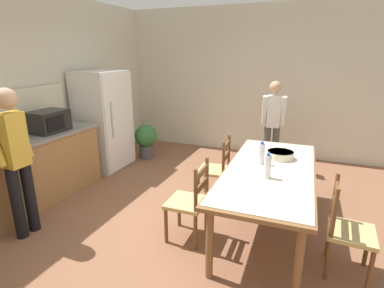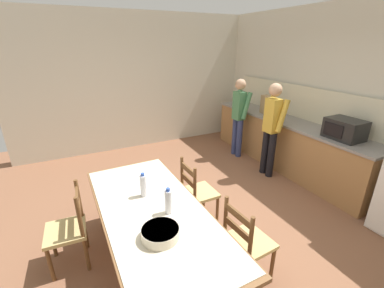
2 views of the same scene
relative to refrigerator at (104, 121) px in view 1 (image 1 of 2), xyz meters
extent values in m
plane|color=brown|center=(-1.37, -2.19, -0.86)|extent=(8.32, 8.32, 0.00)
cube|color=beige|center=(-1.37, 0.47, 0.59)|extent=(6.52, 0.12, 2.90)
cube|color=beige|center=(1.89, -2.19, 0.59)|extent=(0.12, 5.20, 2.90)
cube|color=white|center=(0.00, 0.01, 0.00)|extent=(0.82, 0.68, 1.71)
cube|color=white|center=(0.00, -0.34, 0.00)|extent=(0.79, 0.02, 1.65)
cylinder|color=#A5AAB2|center=(-0.25, -0.36, 0.09)|extent=(0.02, 0.02, 0.60)
cube|color=black|center=(-1.17, 0.02, 0.22)|extent=(0.50, 0.38, 0.30)
cube|color=black|center=(-1.22, -0.17, 0.22)|extent=(0.30, 0.01, 0.19)
cylinder|color=brown|center=(-2.00, -3.43, -0.50)|extent=(0.07, 0.07, 0.71)
cylinder|color=brown|center=(0.05, -3.39, -0.50)|extent=(0.07, 0.07, 0.71)
cylinder|color=brown|center=(-2.02, -2.67, -0.50)|extent=(0.07, 0.07, 0.71)
cylinder|color=brown|center=(0.04, -2.63, -0.50)|extent=(0.07, 0.07, 0.71)
cube|color=brown|center=(-0.98, -3.03, -0.13)|extent=(2.27, 1.00, 0.04)
cube|color=beige|center=(-0.98, -3.03, -0.11)|extent=(2.18, 0.96, 0.01)
cylinder|color=silver|center=(-1.26, -3.04, 0.02)|extent=(0.07, 0.07, 0.24)
cylinder|color=#2D51B2|center=(-1.26, -3.04, 0.15)|extent=(0.04, 0.04, 0.03)
cylinder|color=silver|center=(-0.87, -2.91, 0.02)|extent=(0.07, 0.07, 0.24)
cylinder|color=#2D51B2|center=(-0.87, -2.91, 0.15)|extent=(0.04, 0.04, 0.03)
cylinder|color=beige|center=(-0.59, -3.10, -0.06)|extent=(0.32, 0.32, 0.09)
cylinder|color=beige|center=(-0.59, -3.10, -0.02)|extent=(0.31, 0.31, 0.02)
cylinder|color=brown|center=(-1.33, -2.06, -0.65)|extent=(0.04, 0.04, 0.41)
cylinder|color=brown|center=(-1.69, -2.07, -0.65)|extent=(0.04, 0.04, 0.41)
cylinder|color=brown|center=(-1.32, -2.40, -0.65)|extent=(0.04, 0.04, 0.41)
cylinder|color=brown|center=(-1.68, -2.41, -0.65)|extent=(0.04, 0.04, 0.41)
cube|color=tan|center=(-1.50, -2.23, -0.43)|extent=(0.43, 0.41, 0.04)
cylinder|color=brown|center=(-1.32, -2.40, -0.18)|extent=(0.04, 0.04, 0.46)
cylinder|color=brown|center=(-1.68, -2.41, -0.18)|extent=(0.04, 0.04, 0.46)
cube|color=brown|center=(-1.50, -2.40, -0.05)|extent=(0.36, 0.03, 0.07)
cube|color=brown|center=(-1.50, -2.40, -0.20)|extent=(0.36, 0.03, 0.07)
cylinder|color=brown|center=(-1.66, -4.01, -0.65)|extent=(0.04, 0.04, 0.41)
cylinder|color=brown|center=(-1.30, -4.03, -0.65)|extent=(0.04, 0.04, 0.41)
cylinder|color=brown|center=(-1.64, -3.67, -0.65)|extent=(0.04, 0.04, 0.41)
cylinder|color=brown|center=(-1.28, -3.69, -0.65)|extent=(0.04, 0.04, 0.41)
cube|color=tan|center=(-1.47, -3.85, -0.43)|extent=(0.44, 0.42, 0.04)
cylinder|color=brown|center=(-1.64, -3.67, -0.18)|extent=(0.04, 0.04, 0.46)
cylinder|color=brown|center=(-1.28, -3.69, -0.18)|extent=(0.04, 0.04, 0.46)
cube|color=brown|center=(-1.46, -3.68, -0.05)|extent=(0.36, 0.04, 0.07)
cube|color=brown|center=(-1.46, -3.68, -0.20)|extent=(0.36, 0.04, 0.07)
cylinder|color=brown|center=(-0.32, -2.03, -0.65)|extent=(0.04, 0.04, 0.41)
cylinder|color=brown|center=(-0.68, -2.06, -0.65)|extent=(0.04, 0.04, 0.41)
cylinder|color=brown|center=(-0.30, -2.37, -0.65)|extent=(0.04, 0.04, 0.41)
cylinder|color=brown|center=(-0.66, -2.40, -0.65)|extent=(0.04, 0.04, 0.41)
cube|color=tan|center=(-0.49, -2.21, -0.43)|extent=(0.45, 0.43, 0.04)
cylinder|color=brown|center=(-0.30, -2.37, -0.18)|extent=(0.04, 0.04, 0.46)
cylinder|color=brown|center=(-0.66, -2.40, -0.18)|extent=(0.04, 0.04, 0.46)
cube|color=brown|center=(-0.48, -2.38, -0.05)|extent=(0.36, 0.05, 0.07)
cube|color=brown|center=(-0.48, -2.38, -0.20)|extent=(0.36, 0.05, 0.07)
cylinder|color=black|center=(-2.21, -0.51, -0.44)|extent=(0.12, 0.12, 0.83)
cylinder|color=black|center=(-2.04, -0.51, -0.44)|extent=(0.12, 0.12, 0.83)
cube|color=gold|center=(-2.12, -0.51, 0.26)|extent=(0.23, 0.19, 0.59)
sphere|color=tan|center=(-2.12, -0.51, 0.70)|extent=(0.22, 0.22, 0.22)
cylinder|color=gold|center=(-1.96, -0.44, 0.29)|extent=(0.09, 0.22, 0.56)
cylinder|color=#4C4C4C|center=(1.01, -2.86, -0.47)|extent=(0.12, 0.12, 0.77)
cylinder|color=#4C4C4C|center=(0.98, -2.71, -0.47)|extent=(0.12, 0.12, 0.77)
cube|color=white|center=(0.99, -2.79, 0.19)|extent=(0.21, 0.24, 0.55)
sphere|color=tan|center=(0.99, -2.79, 0.60)|extent=(0.21, 0.21, 0.21)
cylinder|color=white|center=(0.96, -2.95, 0.21)|extent=(0.22, 0.12, 0.52)
cylinder|color=white|center=(0.91, -2.65, 0.21)|extent=(0.22, 0.12, 0.52)
cylinder|color=#4C4C51|center=(0.69, -0.43, -0.73)|extent=(0.28, 0.28, 0.26)
sphere|color=#337038|center=(0.69, -0.43, -0.41)|extent=(0.44, 0.44, 0.44)
camera|label=1|loc=(-4.22, -3.40, 1.13)|focal=28.00mm
camera|label=2|loc=(1.06, -3.62, 1.42)|focal=24.00mm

